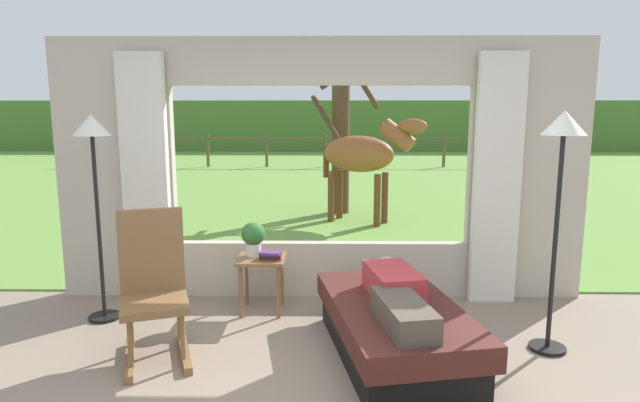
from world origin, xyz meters
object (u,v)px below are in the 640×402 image
pasture_tree (342,135)px  book_stack (270,255)px  horse (363,155)px  potted_plant (253,237)px  rocking_chair (154,286)px  side_table (262,267)px  floor_lamp_left (94,156)px  recliner_sofa (394,328)px  reclining_person (396,292)px  floor_lamp_right (562,159)px

pasture_tree → book_stack: bearing=-98.9°
book_stack → horse: (1.10, 4.01, 0.60)m
potted_plant → book_stack: 0.26m
rocking_chair → book_stack: (0.80, 0.83, 0.01)m
potted_plant → horse: horse is taller
side_table → floor_lamp_left: floor_lamp_left is taller
recliner_sofa → pasture_tree: pasture_tree is taller
floor_lamp_left → recliner_sofa: bearing=-15.4°
floor_lamp_left → horse: floor_lamp_left is taller
recliner_sofa → side_table: (-1.12, 0.89, 0.21)m
reclining_person → book_stack: (-1.03, 0.88, 0.03)m
floor_lamp_right → horse: 4.88m
reclining_person → floor_lamp_left: floor_lamp_left is taller
floor_lamp_right → potted_plant: bearing=160.9°
rocking_chair → book_stack: size_ratio=5.40×
side_table → book_stack: book_stack is taller
recliner_sofa → book_stack: (-1.03, 0.83, 0.34)m
rocking_chair → floor_lamp_left: bearing=115.4°
book_stack → pasture_tree: bearing=81.1°
recliner_sofa → pasture_tree: 5.89m
potted_plant → pasture_tree: pasture_tree is taller
reclining_person → pasture_tree: pasture_tree is taller
side_table → horse: (1.19, 3.95, 0.73)m
rocking_chair → book_stack: 1.15m
recliner_sofa → horse: bearing=78.5°
floor_lamp_left → side_table: bearing=8.0°
recliner_sofa → horse: size_ratio=1.05×
floor_lamp_left → rocking_chair: bearing=-45.0°
book_stack → pasture_tree: (0.77, 4.92, 0.89)m
reclining_person → horse: horse is taller
rocking_chair → potted_plant: rocking_chair is taller
rocking_chair → pasture_tree: 6.03m
floor_lamp_right → rocking_chair: bearing=-177.8°
rocking_chair → floor_lamp_right: (3.05, 0.12, 0.95)m
recliner_sofa → horse: horse is taller
recliner_sofa → floor_lamp_left: floor_lamp_left is taller
horse → reclining_person: bearing=27.4°
side_table → floor_lamp_right: (2.34, -0.78, 1.07)m
reclining_person → potted_plant: (-1.20, 1.00, 0.18)m
rocking_chair → floor_lamp_left: floor_lamp_left is taller
recliner_sofa → floor_lamp_right: floor_lamp_right is taller
reclining_person → floor_lamp_right: size_ratio=0.77×
recliner_sofa → floor_lamp_left: (-2.53, 0.70, 1.25)m
reclining_person → book_stack: size_ratio=6.91×
book_stack → pasture_tree: pasture_tree is taller
reclining_person → book_stack: bearing=128.8°
rocking_chair → potted_plant: size_ratio=3.50×
book_stack → reclining_person: bearing=-40.5°
recliner_sofa → pasture_tree: (-0.26, 5.75, 1.22)m
recliner_sofa → potted_plant: 1.61m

